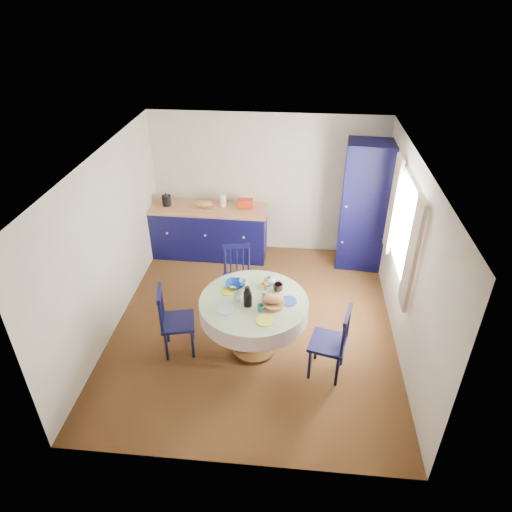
{
  "coord_description": "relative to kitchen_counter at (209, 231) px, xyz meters",
  "views": [
    {
      "loc": [
        0.52,
        -5.14,
        4.39
      ],
      "look_at": [
        0.01,
        0.2,
        1.06
      ],
      "focal_mm": 32.0,
      "sensor_mm": 36.0,
      "label": 1
    }
  ],
  "objects": [
    {
      "name": "ceiling",
      "position": [
        1.0,
        -1.9,
        2.02
      ],
      "size": [
        4.5,
        4.5,
        0.0
      ],
      "primitive_type": "plane",
      "rotation": [
        3.14,
        0.0,
        0.0
      ],
      "color": "white",
      "rests_on": "wall_back"
    },
    {
      "name": "kitchen_counter",
      "position": [
        0.0,
        0.0,
        0.0
      ],
      "size": [
        2.1,
        0.69,
        1.17
      ],
      "rotation": [
        0.0,
        0.0,
        -0.02
      ],
      "color": "black",
      "rests_on": "floor"
    },
    {
      "name": "mug_b",
      "position": [
        1.16,
        -2.64,
        0.41
      ],
      "size": [
        0.1,
        0.1,
        0.09
      ],
      "primitive_type": "imported",
      "color": "#25655C",
      "rests_on": "dining_table"
    },
    {
      "name": "wall_right",
      "position": [
        3.0,
        -1.9,
        0.77
      ],
      "size": [
        0.02,
        4.5,
        2.5
      ],
      "primitive_type": "cube",
      "color": "beige",
      "rests_on": "floor"
    },
    {
      "name": "dining_table",
      "position": [
        1.06,
        -2.43,
        0.24
      ],
      "size": [
        1.4,
        1.4,
        1.13
      ],
      "color": "#553A18",
      "rests_on": "floor"
    },
    {
      "name": "cobalt_bowl",
      "position": [
        0.78,
        -2.15,
        0.4
      ],
      "size": [
        0.26,
        0.26,
        0.06
      ],
      "primitive_type": "imported",
      "color": "navy",
      "rests_on": "dining_table"
    },
    {
      "name": "chair_right",
      "position": [
        2.05,
        -2.74,
        0.03
      ],
      "size": [
        0.53,
        0.55,
        1.02
      ],
      "rotation": [
        0.0,
        0.0,
        -1.82
      ],
      "color": "black",
      "rests_on": "floor"
    },
    {
      "name": "mug_d",
      "position": [
        0.88,
        -2.13,
        0.42
      ],
      "size": [
        0.1,
        0.1,
        0.1
      ],
      "primitive_type": "imported",
      "color": "silver",
      "rests_on": "dining_table"
    },
    {
      "name": "pantry_cabinet",
      "position": [
        2.66,
        -0.05,
        0.62
      ],
      "size": [
        0.82,
        0.62,
        2.2
      ],
      "rotation": [
        0.0,
        0.0,
        -0.09
      ],
      "color": "black",
      "rests_on": "floor"
    },
    {
      "name": "window",
      "position": [
        2.95,
        -1.6,
        1.04
      ],
      "size": [
        0.1,
        1.74,
        1.45
      ],
      "color": "white",
      "rests_on": "wall_right"
    },
    {
      "name": "mug_c",
      "position": [
        1.35,
        -2.19,
        0.42
      ],
      "size": [
        0.13,
        0.13,
        0.11
      ],
      "primitive_type": "imported",
      "color": "black",
      "rests_on": "dining_table"
    },
    {
      "name": "wall_left",
      "position": [
        -1.0,
        -1.9,
        0.77
      ],
      "size": [
        0.02,
        4.5,
        2.5
      ],
      "primitive_type": "cube",
      "color": "beige",
      "rests_on": "floor"
    },
    {
      "name": "wall_back",
      "position": [
        1.0,
        0.35,
        0.77
      ],
      "size": [
        4.0,
        0.02,
        2.5
      ],
      "primitive_type": "cube",
      "color": "beige",
      "rests_on": "floor"
    },
    {
      "name": "mug_a",
      "position": [
        0.85,
        -2.44,
        0.42
      ],
      "size": [
        0.12,
        0.12,
        0.1
      ],
      "primitive_type": "imported",
      "color": "silver",
      "rests_on": "dining_table"
    },
    {
      "name": "floor",
      "position": [
        1.0,
        -1.9,
        -0.48
      ],
      "size": [
        4.5,
        4.5,
        0.0
      ],
      "primitive_type": "plane",
      "color": "black",
      "rests_on": "ground"
    },
    {
      "name": "chair_left",
      "position": [
        0.01,
        -2.52,
        0.03
      ],
      "size": [
        0.52,
        0.53,
        1.0
      ],
      "rotation": [
        0.0,
        0.0,
        1.81
      ],
      "color": "black",
      "rests_on": "floor"
    },
    {
      "name": "chair_far",
      "position": [
        0.71,
        -1.44,
        0.02
      ],
      "size": [
        0.52,
        0.51,
        0.99
      ],
      "rotation": [
        0.0,
        0.0,
        0.21
      ],
      "color": "black",
      "rests_on": "floor"
    }
  ]
}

